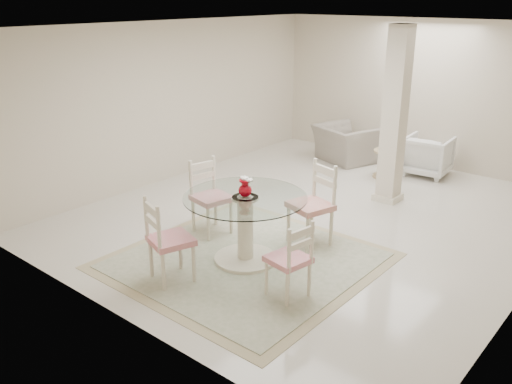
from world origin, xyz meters
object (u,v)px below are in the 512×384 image
Objects in this scene: dining_chair_east at (293,255)px; armchair_white at (428,156)px; red_vase at (245,187)px; dining_chair_south at (165,235)px; dining_table at (245,229)px; dining_chair_west at (208,191)px; side_table at (386,165)px; column at (395,117)px; dining_chair_north at (315,198)px; recliner_taupe at (345,144)px.

dining_chair_east is 1.27× the size of armchair_white.
dining_chair_south reaches higher than red_vase.
dining_chair_west reaches higher than dining_table.
red_vase is 0.49× the size of side_table.
armchair_white is at bearing 92.38° from column.
dining_chair_north reaches higher than red_vase.
column reaches higher than armchair_white.
dining_table is 1.22× the size of dining_chair_north.
dining_table is at bearing 81.28° from armchair_white.
dining_chair_west is at bearing 160.16° from dining_table.
dining_chair_south is at bearing -110.32° from dining_table.
column reaches higher than red_vase.
recliner_taupe is (-1.66, 1.41, -1.00)m from column.
dining_table is at bearing -99.79° from dining_chair_east.
side_table is (1.10, -0.39, -0.12)m from recliner_taupe.
dining_chair_east is at bearing -75.35° from side_table.
dining_chair_east reaches higher than dining_table.
side_table is (-0.20, 4.07, -0.73)m from red_vase.
armchair_white is (0.64, 5.65, -0.23)m from dining_chair_south.
column reaches higher than dining_chair_north.
dining_chair_north is 3.18m from side_table.
dining_chair_west is 2.25× the size of side_table.
dining_chair_west is 1.01× the size of dining_chair_south.
red_vase is at bearing -91.81° from dining_chair_south.
dining_table is at bearing -96.67° from column.
dining_chair_north is at bearing 69.86° from dining_table.
recliner_taupe is (-1.65, 3.50, -0.28)m from dining_chair_north.
dining_chair_east is at bearing 92.33° from armchair_white.
armchair_white is (1.25, 4.34, -0.24)m from dining_chair_west.
armchair_white is at bearing -4.40° from dining_chair_west.
column is at bearing -14.30° from dining_chair_west.
dining_chair_north is 2.05m from dining_chair_south.
column is 3.21m from dining_table.
dining_chair_west reaches higher than dining_chair_east.
dining_chair_south reaches higher than armchair_white.
dining_chair_north reaches higher than side_table.
dining_chair_east is 2.04m from dining_chair_west.
dining_chair_west is 1.44× the size of armchair_white.
dining_chair_north reaches higher than dining_table.
dining_chair_east reaches higher than recliner_taupe.
side_table is at bearing 179.95° from recliner_taupe.
column is 2.39× the size of dining_chair_west.
dining_table is 1.31× the size of dining_chair_west.
column is 2.42× the size of dining_chair_south.
red_vase is 0.24× the size of dining_chair_east.
dining_chair_east is (0.95, -0.35, -0.44)m from red_vase.
recliner_taupe is at bearing 106.24° from red_vase.
side_table is at bearing 0.14° from dining_chair_west.
column is 2.40m from recliner_taupe.
dining_chair_north is at bearing 69.82° from red_vase.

